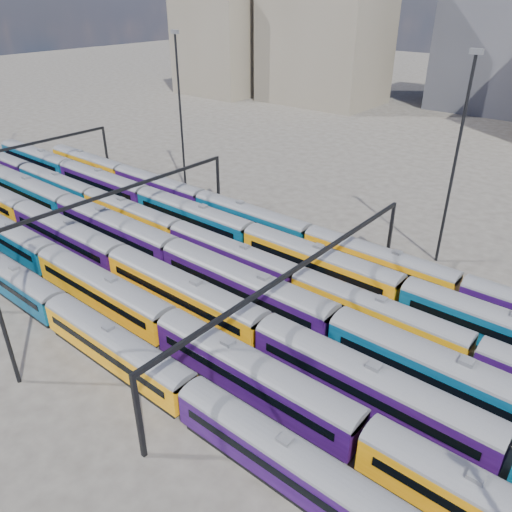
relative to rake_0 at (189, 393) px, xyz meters
The scene contains 13 objects.
ground 18.11m from the rake_0, 123.27° to the left, with size 500.00×500.00×0.00m, color #3F3B35.
rake_0 is the anchor object (origin of this frame).
rake_1 5.56m from the rake_0, 64.13° to the left, with size 147.25×3.08×5.18m.
rake_2 15.15m from the rake_0, 138.68° to the left, with size 154.09×3.22×5.43m.
rake_3 23.88m from the rake_0, 141.07° to the left, with size 137.21×3.34×5.65m.
rake_4 24.11m from the rake_0, 123.94° to the left, with size 136.73×2.86×4.80m.
rake_5 35.64m from the rake_0, 135.45° to the left, with size 106.34×3.11×5.25m.
rake_6 35.40m from the rake_0, 122.06° to the left, with size 98.97×2.90×4.88m.
gantry_0 61.84m from the rake_0, 165.93° to the left, with size 0.35×40.35×8.03m.
gantry_1 33.68m from the rake_0, 153.31° to the left, with size 0.35×40.35×8.03m.
gantry_2 15.60m from the rake_0, 89.40° to the left, with size 0.35×40.35×8.03m.
mast_1 55.57m from the rake_0, 137.12° to the left, with size 1.40×0.50×25.60m.
mast_3 40.98m from the rake_0, 82.47° to the left, with size 1.40×0.50×25.60m.
Camera 1 is at (33.16, -34.73, 31.20)m, focal length 35.00 mm.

